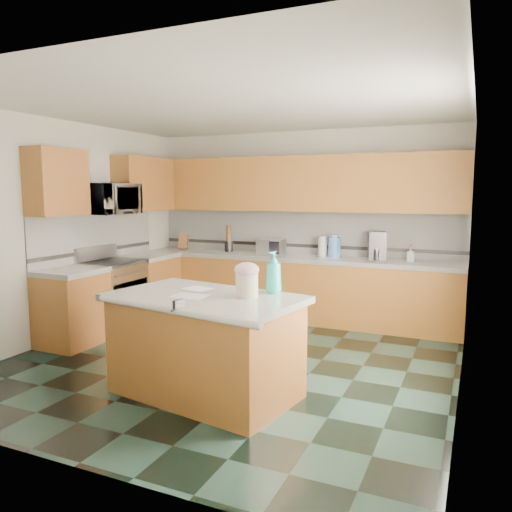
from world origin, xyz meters
The scene contains 52 objects.
floor centered at (0.00, 0.00, 0.00)m, with size 4.60×4.60×0.00m, color black.
ceiling centered at (0.00, 0.00, 2.70)m, with size 4.60×4.60×0.00m, color white.
wall_back centered at (0.00, 2.32, 1.35)m, with size 4.60×0.04×2.70m, color silver.
wall_front centered at (0.00, -2.32, 1.35)m, with size 4.60×0.04×2.70m, color silver.
wall_left centered at (-2.32, 0.00, 1.35)m, with size 0.04×4.60×2.70m, color silver.
wall_right centered at (2.32, 0.00, 1.35)m, with size 0.04×4.60×2.70m, color silver.
back_base_cab centered at (0.00, 2.00, 0.43)m, with size 4.60×0.60×0.86m, color #5B3115.
back_countertop centered at (0.00, 2.00, 0.89)m, with size 4.60×0.64×0.06m, color white.
back_upper_cab centered at (0.00, 2.13, 1.94)m, with size 4.60×0.33×0.78m, color #5B3115.
back_backsplash centered at (0.00, 2.29, 1.24)m, with size 4.60×0.02×0.63m, color silver.
back_accent_band centered at (0.00, 2.28, 1.04)m, with size 4.60×0.01×0.05m, color black.
left_base_cab_rear centered at (-2.00, 1.29, 0.43)m, with size 0.60×0.82×0.86m, color #5B3115.
left_counter_rear centered at (-2.00, 1.29, 0.89)m, with size 0.64×0.82×0.06m, color white.
left_base_cab_front centered at (-2.00, -0.24, 0.43)m, with size 0.60×0.72×0.86m, color #5B3115.
left_counter_front centered at (-2.00, -0.24, 0.89)m, with size 0.64×0.72×0.06m, color white.
left_backsplash centered at (-2.29, 0.55, 1.24)m, with size 0.02×2.30×0.63m, color silver.
left_accent_band centered at (-2.28, 0.55, 1.04)m, with size 0.01×2.30×0.05m, color black.
left_upper_cab_rear centered at (-2.13, 1.42, 1.94)m, with size 0.33×1.09×0.78m, color #5B3115.
left_upper_cab_front centered at (-2.13, -0.24, 1.94)m, with size 0.33×0.72×0.78m, color #5B3115.
range_body centered at (-2.00, 0.50, 0.44)m, with size 0.60×0.76×0.88m, color #B7B7BC.
range_oven_door centered at (-1.71, 0.50, 0.40)m, with size 0.02×0.68×0.55m, color black.
range_cooktop centered at (-2.00, 0.50, 0.90)m, with size 0.62×0.78×0.04m, color black.
range_handle centered at (-1.68, 0.50, 0.78)m, with size 0.02×0.02×0.66m, color #B7B7BC.
range_backguard centered at (-2.26, 0.50, 1.02)m, with size 0.06×0.76×0.18m, color #B7B7BC.
microwave centered at (-2.00, 0.50, 1.73)m, with size 0.73×0.50×0.41m, color #B7B7BC.
island_base centered at (0.20, -0.89, 0.43)m, with size 1.59×0.91×0.86m, color #5B3115.
island_top centered at (0.20, -0.89, 0.89)m, with size 1.69×1.01×0.06m, color white.
island_bullnose centered at (0.20, -1.39, 0.89)m, with size 0.06×0.06×1.69m, color white.
treat_jar centered at (0.58, -0.80, 1.02)m, with size 0.20×0.20×0.21m, color beige.
treat_jar_lid centered at (0.58, -0.80, 1.16)m, with size 0.22×0.22×0.13m, color #E3ACBF.
treat_jar_knob centered at (0.58, -0.80, 1.20)m, with size 0.02×0.02×0.07m, color tan.
treat_jar_knob_end_l centered at (0.54, -0.80, 1.20)m, with size 0.04×0.04×0.04m, color tan.
treat_jar_knob_end_r centered at (0.61, -0.80, 1.20)m, with size 0.04×0.04×0.04m, color tan.
soap_bottle_island centered at (0.73, -0.56, 1.11)m, with size 0.15×0.15×0.38m, color teal.
paper_sheet_a centered at (0.11, -0.98, 0.92)m, with size 0.31×0.23×0.00m, color white.
paper_sheet_b centered at (0.00, -0.66, 0.92)m, with size 0.26×0.19×0.00m, color white.
clamp_body centered at (0.25, -1.37, 0.93)m, with size 0.03×0.11×0.10m, color black.
clamp_handle centered at (0.25, -1.44, 0.91)m, with size 0.02×0.02×0.07m, color black.
knife_block centered at (-1.87, 2.05, 1.04)m, with size 0.14×0.11×0.25m, color #472814.
utensil_crock centered at (-1.08, 2.08, 1.00)m, with size 0.13×0.13×0.16m, color black.
utensil_bundle centered at (-1.08, 2.08, 1.20)m, with size 0.08×0.08×0.24m, color #472814.
toaster_oven centered at (-0.37, 2.05, 1.03)m, with size 0.38×0.26×0.22m, color #B7B7BC.
toaster_oven_door centered at (-0.37, 1.93, 1.03)m, with size 0.34×0.01×0.18m, color black.
paper_towel centered at (0.40, 2.10, 1.06)m, with size 0.13×0.13×0.28m, color white.
paper_towel_base centered at (0.40, 2.10, 0.93)m, with size 0.19×0.19×0.01m, color #B7B7BC.
water_jug centered at (0.58, 2.06, 1.06)m, with size 0.17×0.17×0.28m, color #558DD8.
water_jug_neck centered at (0.58, 2.06, 1.22)m, with size 0.08×0.08×0.04m, color #558DD8.
coffee_maker centered at (1.16, 2.08, 1.11)m, with size 0.22×0.24×0.38m, color black.
coffee_carafe centered at (1.16, 2.02, 1.00)m, with size 0.16×0.16×0.16m, color black.
soap_bottle_back centered at (1.60, 2.05, 1.02)m, with size 0.09×0.09×0.20m, color white.
soap_back_cap centered at (1.60, 2.05, 1.13)m, with size 0.02×0.02×0.03m, color red.
window_light_proxy centered at (2.29, -0.20, 1.50)m, with size 0.02×1.40×1.10m, color white.
Camera 1 is at (2.39, -4.66, 1.83)m, focal length 35.00 mm.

